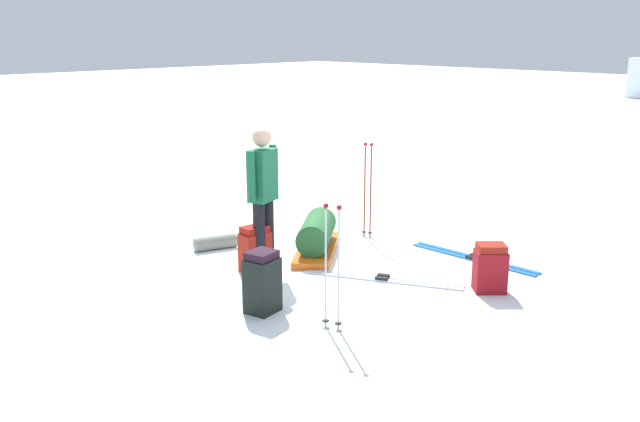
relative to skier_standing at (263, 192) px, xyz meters
name	(u,v)px	position (x,y,z in m)	size (l,w,h in m)	color
ground_plane	(320,267)	(0.40, 0.54, -0.95)	(80.00, 80.00, 0.00)	white
skier_standing	(263,192)	(0.00, 0.00, 0.00)	(0.31, 0.55, 1.70)	black
ski_pair_near	(474,258)	(1.53, 2.11, -0.94)	(1.75, 0.18, 0.05)	#1E63AE
ski_pair_far	(382,279)	(1.21, 0.73, -0.94)	(1.73, 0.98, 0.05)	silver
backpack_large_dark	(262,282)	(0.94, -0.83, -0.64)	(0.33, 0.36, 0.64)	black
backpack_bright	(255,249)	(-0.06, -0.09, -0.69)	(0.25, 0.36, 0.55)	maroon
backpack_small_spare	(490,268)	(2.26, 1.28, -0.69)	(0.42, 0.42, 0.54)	maroon
ski_poles_planted_near	(368,185)	(-0.05, 1.90, -0.23)	(0.16, 0.10, 1.31)	maroon
ski_poles_planted_far	(332,260)	(1.72, -0.63, -0.27)	(0.20, 0.11, 1.22)	#ADBDC2
gear_sled	(317,236)	(-0.02, 0.89, -0.73)	(1.20, 1.36, 0.49)	#DD5E13
sleeping_mat_rolled	(215,243)	(-1.07, 0.09, -0.86)	(0.18, 0.18, 0.55)	gray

